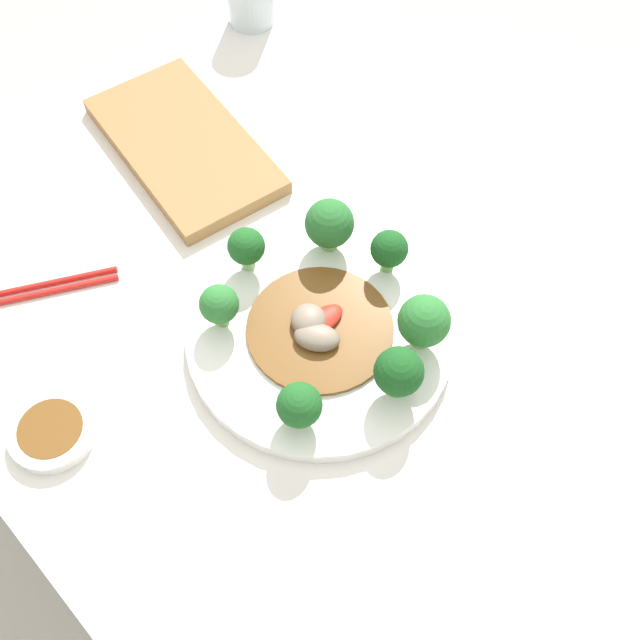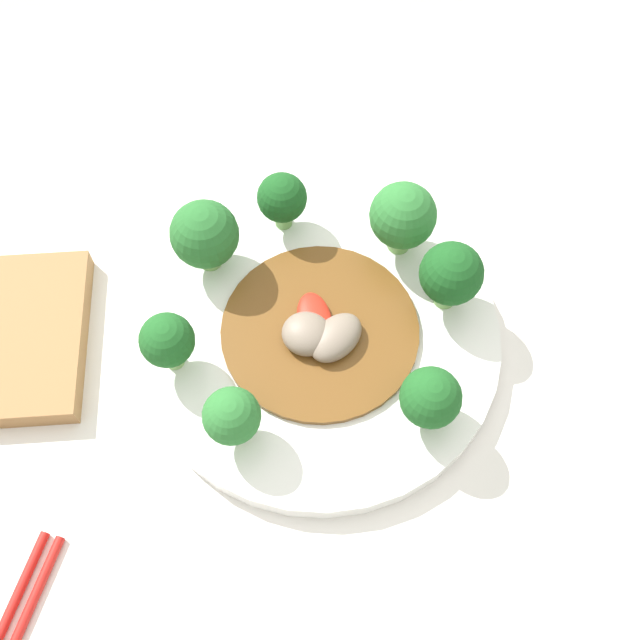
% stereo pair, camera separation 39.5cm
% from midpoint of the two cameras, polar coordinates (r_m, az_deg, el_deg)
% --- Properties ---
extents(ground_plane, '(8.00, 8.00, 0.00)m').
position_cam_midpoint_polar(ground_plane, '(1.41, 4.54, -19.07)').
color(ground_plane, '#B7B2A8').
extents(table, '(1.01, 0.73, 0.74)m').
position_cam_midpoint_polar(table, '(1.05, 5.95, -14.70)').
color(table, silver).
rests_on(table, ground_plane).
extents(plate, '(0.29, 0.29, 0.02)m').
position_cam_midpoint_polar(plate, '(0.69, 10.05, -7.35)').
color(plate, white).
rests_on(plate, table).
extents(broccoli_west, '(0.05, 0.05, 0.07)m').
position_cam_midpoint_polar(broccoli_west, '(0.64, 18.22, -11.36)').
color(broccoli_west, '#7AAD5B').
rests_on(broccoli_west, plate).
extents(broccoli_northwest, '(0.05, 0.05, 0.06)m').
position_cam_midpoint_polar(broccoli_northwest, '(0.61, 9.66, -14.74)').
color(broccoli_northwest, '#7AAD5B').
rests_on(broccoli_northwest, plate).
extents(broccoli_southwest, '(0.06, 0.06, 0.07)m').
position_cam_midpoint_polar(broccoli_southwest, '(0.67, 19.90, -6.43)').
color(broccoli_southwest, '#7AAD5B').
rests_on(broccoli_southwest, plate).
extents(broccoli_southeast, '(0.06, 0.06, 0.07)m').
position_cam_midpoint_polar(broccoli_southeast, '(0.71, 10.64, 2.74)').
color(broccoli_southeast, '#7AAD5B').
rests_on(broccoli_southeast, plate).
extents(broccoli_south, '(0.04, 0.04, 0.06)m').
position_cam_midpoint_polar(broccoli_south, '(0.71, 16.04, 0.33)').
color(broccoli_south, '#70A356').
rests_on(broccoli_south, plate).
extents(broccoli_northeast, '(0.04, 0.04, 0.06)m').
position_cam_midpoint_polar(broccoli_northeast, '(0.65, 1.25, -5.09)').
color(broccoli_northeast, '#7AAD5B').
rests_on(broccoli_northeast, plate).
extents(broccoli_east, '(0.04, 0.04, 0.06)m').
position_cam_midpoint_polar(broccoli_east, '(0.68, 3.26, 0.58)').
color(broccoli_east, '#89B76B').
rests_on(broccoli_east, plate).
extents(stirfry_center, '(0.16, 0.16, 0.02)m').
position_cam_midpoint_polar(stirfry_center, '(0.68, 10.04, -6.95)').
color(stirfry_center, brown).
rests_on(stirfry_center, plate).
extents(chopsticks, '(0.13, 0.22, 0.01)m').
position_cam_midpoint_polar(chopsticks, '(0.75, -17.91, -3.47)').
color(chopsticks, red).
rests_on(chopsticks, table).
extents(sauce_dish, '(0.09, 0.09, 0.02)m').
position_cam_midpoint_polar(sauce_dish, '(0.66, -13.81, -16.30)').
color(sauce_dish, white).
rests_on(sauce_dish, table).
extents(cutting_board, '(0.30, 0.19, 0.02)m').
position_cam_midpoint_polar(cutting_board, '(0.84, -3.83, 10.44)').
color(cutting_board, olive).
rests_on(cutting_board, table).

